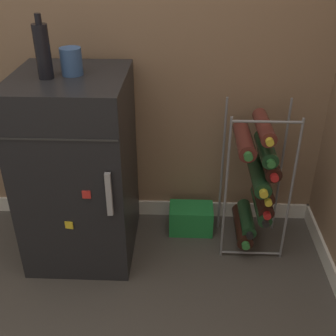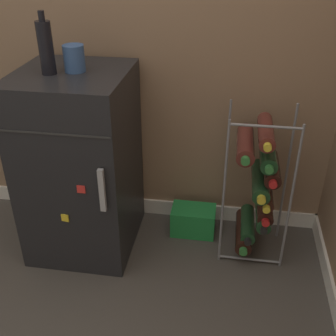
{
  "view_description": "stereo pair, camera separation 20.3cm",
  "coord_description": "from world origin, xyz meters",
  "px_view_note": "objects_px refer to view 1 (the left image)",
  "views": [
    {
      "loc": [
        0.2,
        -1.46,
        1.48
      ],
      "look_at": [
        0.13,
        0.29,
        0.46
      ],
      "focal_mm": 45.0,
      "sensor_mm": 36.0,
      "label": 1
    },
    {
      "loc": [
        0.4,
        -1.44,
        1.48
      ],
      "look_at": [
        0.13,
        0.29,
        0.46
      ],
      "focal_mm": 45.0,
      "sensor_mm": 36.0,
      "label": 2
    }
  ],
  "objects_px": {
    "wine_rack": "(257,180)",
    "soda_box": "(191,219)",
    "fridge_top_bottle": "(43,51)",
    "mini_fridge": "(79,169)",
    "fridge_top_cup": "(71,61)"
  },
  "relations": [
    {
      "from": "mini_fridge",
      "to": "wine_rack",
      "type": "relative_size",
      "value": 1.2
    },
    {
      "from": "mini_fridge",
      "to": "fridge_top_bottle",
      "type": "height_order",
      "value": "fridge_top_bottle"
    },
    {
      "from": "fridge_top_cup",
      "to": "fridge_top_bottle",
      "type": "distance_m",
      "value": 0.12
    },
    {
      "from": "mini_fridge",
      "to": "fridge_top_bottle",
      "type": "relative_size",
      "value": 3.56
    },
    {
      "from": "mini_fridge",
      "to": "wine_rack",
      "type": "height_order",
      "value": "mini_fridge"
    },
    {
      "from": "soda_box",
      "to": "fridge_top_cup",
      "type": "bearing_deg",
      "value": -165.91
    },
    {
      "from": "wine_rack",
      "to": "fridge_top_bottle",
      "type": "relative_size",
      "value": 2.97
    },
    {
      "from": "wine_rack",
      "to": "fridge_top_cup",
      "type": "relative_size",
      "value": 6.77
    },
    {
      "from": "wine_rack",
      "to": "soda_box",
      "type": "height_order",
      "value": "wine_rack"
    },
    {
      "from": "wine_rack",
      "to": "soda_box",
      "type": "relative_size",
      "value": 3.26
    },
    {
      "from": "mini_fridge",
      "to": "soda_box",
      "type": "relative_size",
      "value": 3.9
    },
    {
      "from": "wine_rack",
      "to": "fridge_top_bottle",
      "type": "distance_m",
      "value": 1.15
    },
    {
      "from": "mini_fridge",
      "to": "fridge_top_cup",
      "type": "height_order",
      "value": "fridge_top_cup"
    },
    {
      "from": "soda_box",
      "to": "wine_rack",
      "type": "bearing_deg",
      "value": -15.66
    },
    {
      "from": "mini_fridge",
      "to": "soda_box",
      "type": "bearing_deg",
      "value": 14.89
    }
  ]
}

